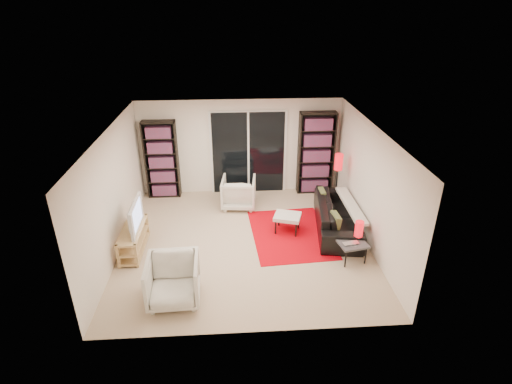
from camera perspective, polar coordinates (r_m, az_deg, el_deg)
floor at (r=8.35m, az=-1.59°, el=-7.14°), size 5.00×5.00×0.00m
wall_back at (r=10.08m, az=-2.26°, el=6.43°), size 5.00×0.02×2.40m
wall_front at (r=5.61m, az=-0.67°, el=-10.71°), size 5.00×0.02×2.40m
wall_left at (r=8.08m, az=-19.70°, el=-0.21°), size 0.02×5.00×2.40m
wall_right at (r=8.23m, az=15.98°, el=0.80°), size 0.02×5.00×2.40m
ceiling at (r=7.33m, az=-1.82°, el=8.82°), size 5.00×5.00×0.02m
sliding_door at (r=10.10m, az=-1.10°, el=5.59°), size 1.92×0.08×2.16m
bookshelf_left at (r=10.14m, az=-13.32°, el=4.51°), size 0.80×0.30×1.95m
bookshelf_right at (r=10.19m, az=8.57°, el=5.49°), size 0.90×0.30×2.10m
tv_stand at (r=8.31m, az=-17.08°, el=-6.44°), size 0.39×1.22×0.50m
tv at (r=8.05m, az=-17.42°, el=-3.29°), size 0.14×0.99×0.57m
rug at (r=8.64m, az=4.92°, el=-5.95°), size 1.75×2.27×0.01m
sofa at (r=8.84m, az=11.56°, el=-3.27°), size 1.16×2.31×0.65m
armchair_back at (r=9.57m, az=-2.49°, el=-0.05°), size 0.86×0.88×0.73m
armchair_front at (r=6.82m, az=-11.74°, el=-12.29°), size 0.87×0.90×0.79m
ottoman at (r=8.56m, az=4.52°, el=-3.62°), size 0.66×0.59×0.40m
side_table at (r=7.86m, az=13.48°, el=-7.16°), size 0.61×0.61×0.40m
laptop at (r=7.72m, az=13.54°, el=-7.30°), size 0.34×0.26×0.02m
table_lamp at (r=7.88m, az=14.49°, el=-5.27°), size 0.16×0.16×0.36m
floor_lamp at (r=9.34m, az=11.66°, el=3.43°), size 0.21×0.21×1.40m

